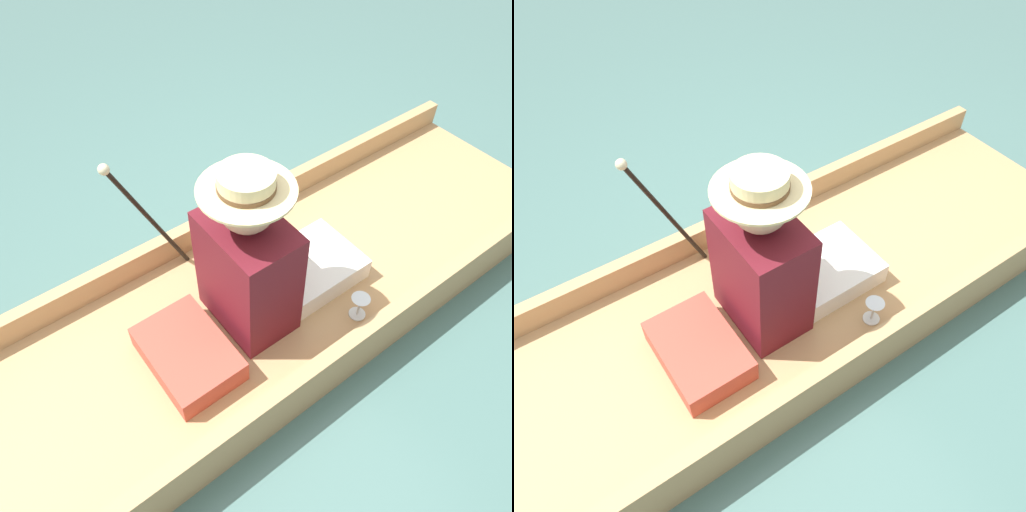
# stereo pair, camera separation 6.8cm
# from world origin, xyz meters

# --- Properties ---
(ground_plane) EXTENTS (16.00, 16.00, 0.00)m
(ground_plane) POSITION_xyz_m (0.00, 0.00, 0.00)
(ground_plane) COLOR #476B66
(punt_boat) EXTENTS (0.98, 3.21, 0.27)m
(punt_boat) POSITION_xyz_m (0.00, 0.00, 0.09)
(punt_boat) COLOR tan
(punt_boat) RESTS_ON ground_plane
(seat_cushion) EXTENTS (0.42, 0.29, 0.12)m
(seat_cushion) POSITION_xyz_m (0.09, -0.52, 0.20)
(seat_cushion) COLOR #B24738
(seat_cushion) RESTS_ON punt_boat
(seated_person) EXTENTS (0.38, 0.74, 0.78)m
(seated_person) POSITION_xyz_m (0.04, -0.12, 0.44)
(seated_person) COLOR white
(seated_person) RESTS_ON punt_boat
(teddy_bear) EXTENTS (0.25, 0.14, 0.35)m
(teddy_bear) POSITION_xyz_m (-0.29, -0.10, 0.31)
(teddy_bear) COLOR beige
(teddy_bear) RESTS_ON punt_boat
(wine_glass) EXTENTS (0.08, 0.08, 0.12)m
(wine_glass) POSITION_xyz_m (0.33, 0.18, 0.23)
(wine_glass) COLOR silver
(wine_glass) RESTS_ON punt_boat
(walking_cane) EXTENTS (0.04, 0.30, 0.70)m
(walking_cane) POSITION_xyz_m (-0.39, -0.40, 0.56)
(walking_cane) COLOR black
(walking_cane) RESTS_ON punt_boat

